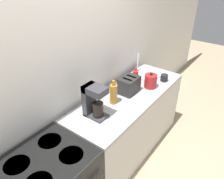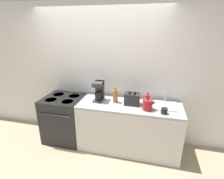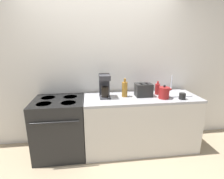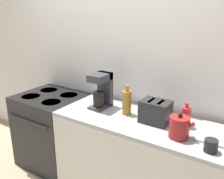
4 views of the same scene
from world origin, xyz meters
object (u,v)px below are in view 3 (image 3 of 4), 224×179
cup_black (182,96)px  kettle (164,93)px  stove (60,126)px  toaster (144,90)px  bottle_red (157,89)px  bottle_amber (125,89)px  coffee_maker (105,85)px

cup_black → kettle: bearing=164.5°
stove → toaster: 1.42m
bottle_red → toaster: bearing=-165.8°
kettle → bottle_red: size_ratio=0.97×
stove → bottle_amber: 1.15m
bottle_red → bottle_amber: (-0.55, -0.05, 0.03)m
kettle → cup_black: 0.27m
kettle → cup_black: bearing=-15.5°
bottle_amber → kettle: bearing=-16.2°
stove → bottle_red: size_ratio=4.11×
stove → bottle_red: bottle_red is taller
coffee_maker → cup_black: 1.18m
bottle_red → bottle_amber: size_ratio=0.75×
coffee_maker → bottle_red: (0.86, 0.03, -0.10)m
stove → kettle: bearing=-4.6°
stove → bottle_amber: bottle_amber is taller
kettle → bottle_amber: (-0.57, 0.17, 0.03)m
kettle → bottle_red: bearing=94.8°
coffee_maker → bottle_amber: (0.31, -0.02, -0.07)m
toaster → coffee_maker: size_ratio=0.72×
toaster → cup_black: bearing=-23.0°
toaster → coffee_maker: coffee_maker is taller
stove → bottle_amber: size_ratio=3.09×
kettle → toaster: bearing=150.5°
cup_black → bottle_red: bearing=133.7°
toaster → cup_black: toaster is taller
coffee_maker → bottle_amber: bearing=-4.6°
toaster → cup_black: size_ratio=2.65×
coffee_maker → cup_black: size_ratio=3.69×
bottle_red → coffee_maker: bearing=-178.2°
bottle_amber → bottle_red: bearing=5.3°
toaster → bottle_red: bearing=14.2°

